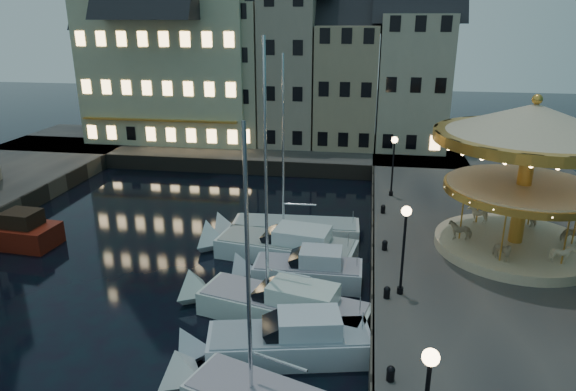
% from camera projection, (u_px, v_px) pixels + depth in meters
% --- Properties ---
extents(ground, '(160.00, 160.00, 0.00)m').
position_uv_depth(ground, '(239.00, 317.00, 23.57)').
color(ground, black).
rests_on(ground, ground).
extents(quay_east, '(16.00, 56.00, 1.30)m').
position_uv_depth(quay_east, '(527.00, 267.00, 26.87)').
color(quay_east, '#474442').
rests_on(quay_east, ground).
extents(quay_north, '(44.00, 12.00, 1.30)m').
position_uv_depth(quay_north, '(230.00, 149.00, 50.65)').
color(quay_north, '#474442').
rests_on(quay_north, ground).
extents(quaywall_e, '(0.15, 44.00, 1.30)m').
position_uv_depth(quaywall_e, '(372.00, 256.00, 28.06)').
color(quaywall_e, '#47423A').
rests_on(quaywall_e, ground).
extents(quaywall_n, '(48.00, 0.15, 1.30)m').
position_uv_depth(quaywall_n, '(234.00, 167.00, 44.76)').
color(quaywall_n, '#47423A').
rests_on(quaywall_n, ground).
extents(streetlamp_b, '(0.44, 0.44, 4.17)m').
position_uv_depth(streetlamp_b, '(404.00, 238.00, 22.11)').
color(streetlamp_b, black).
rests_on(streetlamp_b, quay_east).
extents(streetlamp_c, '(0.44, 0.44, 4.17)m').
position_uv_depth(streetlamp_c, '(393.00, 158.00, 34.70)').
color(streetlamp_c, black).
rests_on(streetlamp_c, quay_east).
extents(bollard_a, '(0.30, 0.30, 0.57)m').
position_uv_depth(bollard_a, '(391.00, 373.00, 17.40)').
color(bollard_a, black).
rests_on(bollard_a, quay_east).
extents(bollard_b, '(0.30, 0.30, 0.57)m').
position_uv_depth(bollard_b, '(387.00, 292.00, 22.53)').
color(bollard_b, black).
rests_on(bollard_b, quay_east).
extents(bollard_c, '(0.30, 0.30, 0.57)m').
position_uv_depth(bollard_c, '(385.00, 245.00, 27.19)').
color(bollard_c, black).
rests_on(bollard_c, quay_east).
extents(bollard_d, '(0.30, 0.30, 0.57)m').
position_uv_depth(bollard_d, '(383.00, 209.00, 32.32)').
color(bollard_d, black).
rests_on(bollard_d, quay_east).
extents(townhouse_na, '(5.50, 8.00, 12.80)m').
position_uv_depth(townhouse_na, '(122.00, 72.00, 51.87)').
color(townhouse_na, '#979874').
rests_on(townhouse_na, quay_north).
extents(townhouse_nb, '(6.16, 8.00, 13.80)m').
position_uv_depth(townhouse_nb, '(173.00, 68.00, 50.90)').
color(townhouse_nb, gray).
rests_on(townhouse_nb, quay_north).
extents(townhouse_nc, '(6.82, 8.00, 14.80)m').
position_uv_depth(townhouse_nc, '(232.00, 63.00, 49.84)').
color(townhouse_nc, '#A8A488').
rests_on(townhouse_nc, quay_north).
extents(townhouse_nd, '(5.50, 8.00, 15.80)m').
position_uv_depth(townhouse_nd, '(291.00, 59.00, 48.82)').
color(townhouse_nd, gray).
rests_on(townhouse_nd, quay_north).
extents(townhouse_ne, '(6.16, 8.00, 12.80)m').
position_uv_depth(townhouse_ne, '(347.00, 76.00, 48.51)').
color(townhouse_ne, gray).
rests_on(townhouse_ne, quay_north).
extents(townhouse_nf, '(6.82, 8.00, 13.80)m').
position_uv_depth(townhouse_nf, '(413.00, 71.00, 47.44)').
color(townhouse_nf, '#A9A28C').
rests_on(townhouse_nf, quay_north).
extents(hotel_corner, '(17.60, 9.00, 16.80)m').
position_uv_depth(hotel_corner, '(173.00, 52.00, 50.40)').
color(hotel_corner, beige).
rests_on(hotel_corner, quay_north).
extents(motorboat_b, '(7.64, 3.62, 2.15)m').
position_uv_depth(motorboat_b, '(279.00, 344.00, 20.56)').
color(motorboat_b, silver).
rests_on(motorboat_b, ground).
extents(motorboat_c, '(8.87, 4.18, 11.77)m').
position_uv_depth(motorboat_c, '(275.00, 305.00, 23.22)').
color(motorboat_c, silver).
rests_on(motorboat_c, ground).
extents(motorboat_d, '(6.56, 2.17, 2.15)m').
position_uv_depth(motorboat_d, '(300.00, 272.00, 26.37)').
color(motorboat_d, silver).
rests_on(motorboat_d, ground).
extents(motorboat_e, '(8.99, 3.83, 2.15)m').
position_uv_depth(motorboat_e, '(280.00, 247.00, 29.18)').
color(motorboat_e, silver).
rests_on(motorboat_e, ground).
extents(motorboat_f, '(8.82, 2.68, 11.69)m').
position_uv_depth(motorboat_f, '(287.00, 230.00, 31.75)').
color(motorboat_f, silver).
rests_on(motorboat_f, ground).
extents(red_fishing_boat, '(6.93, 2.81, 5.73)m').
position_uv_depth(red_fishing_boat, '(6.00, 233.00, 30.96)').
color(red_fishing_boat, maroon).
rests_on(red_fishing_boat, ground).
extents(carousel, '(9.41, 9.41, 8.23)m').
position_uv_depth(carousel, '(529.00, 151.00, 25.52)').
color(carousel, '#CBB391').
rests_on(carousel, quay_east).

